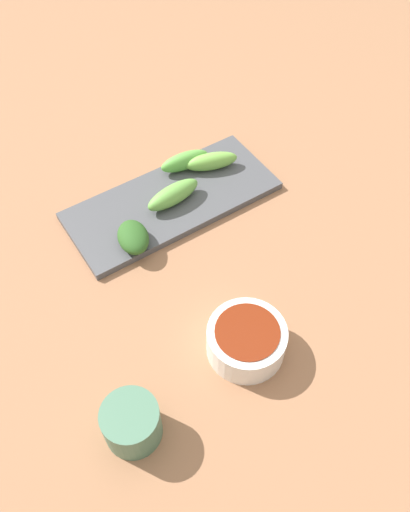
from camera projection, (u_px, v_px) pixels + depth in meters
tabletop at (192, 254)px, 0.78m from camera, size 2.10×2.10×0.02m
sauce_bowl at (246, 340)px, 0.66m from camera, size 0.10×0.10×0.05m
serving_plate at (172, 201)px, 0.83m from camera, size 0.14×0.33×0.01m
broccoli_leafy_0 at (133, 237)px, 0.76m from camera, size 0.07×0.06×0.03m
broccoli_stalk_1 at (173, 195)px, 0.80m from camera, size 0.04×0.09×0.03m
broccoli_stalk_2 at (211, 161)px, 0.85m from camera, size 0.05×0.09×0.03m
broccoli_stalk_3 at (185, 161)px, 0.85m from camera, size 0.03×0.08×0.03m
tea_cup at (132, 423)px, 0.59m from camera, size 0.07×0.07×0.06m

